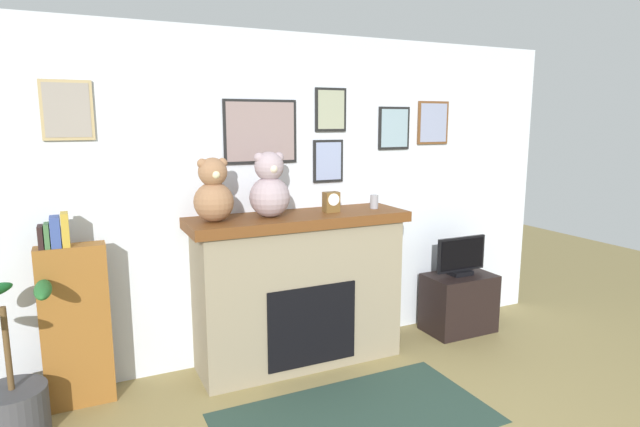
{
  "coord_description": "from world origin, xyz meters",
  "views": [
    {
      "loc": [
        -1.6,
        -1.98,
        1.92
      ],
      "look_at": [
        0.14,
        1.69,
        1.2
      ],
      "focal_mm": 29.47,
      "sensor_mm": 36.0,
      "label": 1
    }
  ],
  "objects_px": {
    "tv_stand": "(459,303)",
    "teddy_bear_brown": "(270,188)",
    "fireplace": "(299,289)",
    "mantel_clock": "(331,202)",
    "bookshelf": "(75,322)",
    "candle_jar": "(374,202)",
    "potted_plant": "(12,396)",
    "teddy_bear_tan": "(213,193)",
    "television": "(461,257)"
  },
  "relations": [
    {
      "from": "tv_stand",
      "to": "teddy_bear_brown",
      "type": "xyz_separation_m",
      "value": [
        -1.82,
        0.03,
        1.16
      ]
    },
    {
      "from": "fireplace",
      "to": "mantel_clock",
      "type": "bearing_deg",
      "value": -4.04
    },
    {
      "from": "bookshelf",
      "to": "candle_jar",
      "type": "bearing_deg",
      "value": -1.75
    },
    {
      "from": "potted_plant",
      "to": "teddy_bear_tan",
      "type": "height_order",
      "value": "teddy_bear_tan"
    },
    {
      "from": "television",
      "to": "teddy_bear_brown",
      "type": "distance_m",
      "value": 1.96
    },
    {
      "from": "fireplace",
      "to": "bookshelf",
      "type": "height_order",
      "value": "bookshelf"
    },
    {
      "from": "television",
      "to": "candle_jar",
      "type": "height_order",
      "value": "candle_jar"
    },
    {
      "from": "television",
      "to": "candle_jar",
      "type": "xyz_separation_m",
      "value": [
        -0.91,
        0.03,
        0.56
      ]
    },
    {
      "from": "fireplace",
      "to": "television",
      "type": "height_order",
      "value": "fireplace"
    },
    {
      "from": "bookshelf",
      "to": "mantel_clock",
      "type": "distance_m",
      "value": 2.01
    },
    {
      "from": "candle_jar",
      "to": "potted_plant",
      "type": "bearing_deg",
      "value": -176.07
    },
    {
      "from": "fireplace",
      "to": "tv_stand",
      "type": "bearing_deg",
      "value": -1.75
    },
    {
      "from": "mantel_clock",
      "to": "teddy_bear_brown",
      "type": "relative_size",
      "value": 0.33
    },
    {
      "from": "tv_stand",
      "to": "teddy_bear_tan",
      "type": "distance_m",
      "value": 2.51
    },
    {
      "from": "potted_plant",
      "to": "fireplace",
      "type": "bearing_deg",
      "value": 5.74
    },
    {
      "from": "bookshelf",
      "to": "television",
      "type": "relative_size",
      "value": 2.61
    },
    {
      "from": "tv_stand",
      "to": "television",
      "type": "bearing_deg",
      "value": -90.0
    },
    {
      "from": "television",
      "to": "teddy_bear_tan",
      "type": "bearing_deg",
      "value": 179.2
    },
    {
      "from": "tv_stand",
      "to": "teddy_bear_tan",
      "type": "relative_size",
      "value": 1.35
    },
    {
      "from": "bookshelf",
      "to": "tv_stand",
      "type": "xyz_separation_m",
      "value": [
        3.19,
        -0.1,
        -0.32
      ]
    },
    {
      "from": "fireplace",
      "to": "teddy_bear_tan",
      "type": "xyz_separation_m",
      "value": [
        -0.66,
        -0.02,
        0.8
      ]
    },
    {
      "from": "television",
      "to": "mantel_clock",
      "type": "bearing_deg",
      "value": 178.66
    },
    {
      "from": "bookshelf",
      "to": "mantel_clock",
      "type": "relative_size",
      "value": 8.39
    },
    {
      "from": "bookshelf",
      "to": "teddy_bear_tan",
      "type": "relative_size",
      "value": 2.92
    },
    {
      "from": "candle_jar",
      "to": "teddy_bear_tan",
      "type": "xyz_separation_m",
      "value": [
        -1.33,
        -0.0,
        0.15
      ]
    },
    {
      "from": "television",
      "to": "potted_plant",
      "type": "bearing_deg",
      "value": -177.59
    },
    {
      "from": "fireplace",
      "to": "mantel_clock",
      "type": "xyz_separation_m",
      "value": [
        0.27,
        -0.02,
        0.68
      ]
    },
    {
      "from": "fireplace",
      "to": "teddy_bear_tan",
      "type": "relative_size",
      "value": 3.75
    },
    {
      "from": "bookshelf",
      "to": "teddy_bear_tan",
      "type": "distance_m",
      "value": 1.26
    },
    {
      "from": "tv_stand",
      "to": "fireplace",
      "type": "bearing_deg",
      "value": 178.25
    },
    {
      "from": "bookshelf",
      "to": "potted_plant",
      "type": "distance_m",
      "value": 0.56
    },
    {
      "from": "potted_plant",
      "to": "candle_jar",
      "type": "bearing_deg",
      "value": 3.93
    },
    {
      "from": "potted_plant",
      "to": "television",
      "type": "bearing_deg",
      "value": 2.41
    },
    {
      "from": "tv_stand",
      "to": "mantel_clock",
      "type": "distance_m",
      "value": 1.66
    },
    {
      "from": "mantel_clock",
      "to": "teddy_bear_brown",
      "type": "bearing_deg",
      "value": 179.9
    },
    {
      "from": "television",
      "to": "teddy_bear_brown",
      "type": "relative_size",
      "value": 1.05
    },
    {
      "from": "television",
      "to": "teddy_bear_tan",
      "type": "distance_m",
      "value": 2.35
    },
    {
      "from": "television",
      "to": "mantel_clock",
      "type": "relative_size",
      "value": 3.21
    },
    {
      "from": "fireplace",
      "to": "mantel_clock",
      "type": "height_order",
      "value": "mantel_clock"
    },
    {
      "from": "fireplace",
      "to": "bookshelf",
      "type": "bearing_deg",
      "value": 178.16
    },
    {
      "from": "television",
      "to": "teddy_bear_tan",
      "type": "relative_size",
      "value": 1.12
    },
    {
      "from": "tv_stand",
      "to": "television",
      "type": "relative_size",
      "value": 1.21
    },
    {
      "from": "bookshelf",
      "to": "potted_plant",
      "type": "relative_size",
      "value": 1.4
    },
    {
      "from": "fireplace",
      "to": "potted_plant",
      "type": "height_order",
      "value": "fireplace"
    },
    {
      "from": "bookshelf",
      "to": "mantel_clock",
      "type": "xyz_separation_m",
      "value": [
        1.88,
        -0.07,
        0.7
      ]
    },
    {
      "from": "television",
      "to": "teddy_bear_tan",
      "type": "height_order",
      "value": "teddy_bear_tan"
    },
    {
      "from": "candle_jar",
      "to": "tv_stand",
      "type": "bearing_deg",
      "value": -1.93
    },
    {
      "from": "potted_plant",
      "to": "television",
      "type": "height_order",
      "value": "potted_plant"
    },
    {
      "from": "tv_stand",
      "to": "candle_jar",
      "type": "xyz_separation_m",
      "value": [
        -0.91,
        0.03,
        1.0
      ]
    },
    {
      "from": "mantel_clock",
      "to": "teddy_bear_tan",
      "type": "relative_size",
      "value": 0.35
    }
  ]
}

